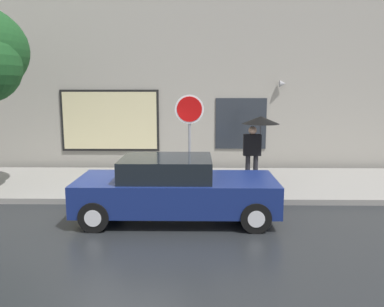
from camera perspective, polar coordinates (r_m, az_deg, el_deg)
The scene contains 7 objects.
ground_plane at distance 9.26m, azimuth -9.35°, elevation -9.18°, with size 60.00×60.00×0.00m, color black.
sidewalk at distance 12.09m, azimuth -6.88°, elevation -4.31°, with size 20.00×4.00×0.15m, color gray.
building_facade at distance 14.23m, azimuth -5.84°, elevation 11.59°, with size 20.00×0.67×7.00m.
parked_car at distance 8.86m, azimuth -2.54°, elevation -5.16°, with size 4.44×1.89×1.42m.
fire_hydrant at distance 10.71m, azimuth -9.10°, elevation -3.71°, with size 0.30×0.44×0.76m.
pedestrian_with_umbrella at distance 11.41m, azimuth 9.60°, elevation 3.44°, with size 1.08×1.08×2.01m.
stop_sign at distance 10.31m, azimuth -0.38°, elevation 4.29°, with size 0.76×0.10×2.63m.
Camera 1 is at (1.61, -8.63, 2.94)m, focal length 36.63 mm.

